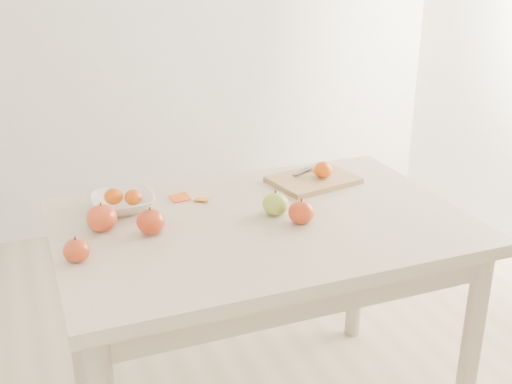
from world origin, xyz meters
name	(u,v)px	position (x,y,z in m)	size (l,w,h in m)	color
table	(262,250)	(0.00, 0.00, 0.65)	(1.20, 0.80, 0.75)	beige
cutting_board	(313,180)	(0.28, 0.22, 0.76)	(0.27, 0.20, 0.02)	tan
board_tangerine	(323,170)	(0.31, 0.21, 0.80)	(0.06, 0.06, 0.05)	#E14207
fruit_bowl	(123,203)	(-0.37, 0.23, 0.77)	(0.19, 0.19, 0.05)	white
bowl_tangerine_near	(114,196)	(-0.39, 0.24, 0.79)	(0.06, 0.06, 0.05)	#E54F08
bowl_tangerine_far	(133,197)	(-0.34, 0.21, 0.79)	(0.05, 0.05, 0.05)	#E75308
orange_peel_a	(180,199)	(-0.19, 0.24, 0.75)	(0.06, 0.04, 0.00)	#E1500F
orange_peel_b	(202,200)	(-0.12, 0.20, 0.75)	(0.04, 0.04, 0.00)	orange
paring_knife	(317,167)	(0.32, 0.29, 0.78)	(0.16, 0.08, 0.01)	white
apple_green	(275,204)	(0.05, 0.02, 0.79)	(0.08, 0.08, 0.07)	olive
apple_red_d	(77,250)	(-0.54, -0.06, 0.78)	(0.07, 0.07, 0.06)	maroon
apple_red_e	(301,212)	(0.10, -0.06, 0.78)	(0.08, 0.08, 0.07)	maroon
apple_red_a	(102,218)	(-0.45, 0.10, 0.79)	(0.09, 0.09, 0.08)	#9C0811
apple_red_b	(151,222)	(-0.33, 0.03, 0.79)	(0.08, 0.08, 0.07)	#8F0704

